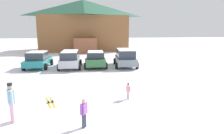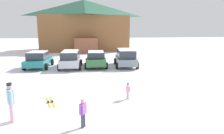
{
  "view_description": "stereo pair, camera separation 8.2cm",
  "coord_description": "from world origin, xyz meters",
  "px_view_note": "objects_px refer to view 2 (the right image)",
  "views": [
    {
      "loc": [
        -1.33,
        -5.72,
        3.79
      ],
      "look_at": [
        0.42,
        7.35,
        1.27
      ],
      "focal_mm": 32.0,
      "sensor_mm": 36.0,
      "label": 1
    },
    {
      "loc": [
        -1.25,
        -5.73,
        3.79
      ],
      "look_at": [
        0.42,
        7.35,
        1.27
      ],
      "focal_mm": 32.0,
      "sensor_mm": 36.0,
      "label": 2
    }
  ],
  "objects_px": {
    "parked_silver_wagon": "(71,59)",
    "skier_adult_in_blue_parka": "(11,100)",
    "skier_child_in_purple_jacket": "(83,112)",
    "skier_child_in_pink_snowsuit": "(128,90)",
    "ski_lodge": "(84,25)",
    "parked_green_coupe": "(96,59)",
    "parked_grey_wagon": "(126,57)",
    "parked_teal_hatchback": "(39,60)",
    "pair_of_skis": "(50,102)"
  },
  "relations": [
    {
      "from": "ski_lodge",
      "to": "skier_adult_in_blue_parka",
      "type": "xyz_separation_m",
      "value": [
        -2.82,
        -28.97,
        -3.56
      ]
    },
    {
      "from": "skier_child_in_pink_snowsuit",
      "to": "skier_adult_in_blue_parka",
      "type": "relative_size",
      "value": 0.53
    },
    {
      "from": "parked_silver_wagon",
      "to": "skier_adult_in_blue_parka",
      "type": "distance_m",
      "value": 11.67
    },
    {
      "from": "parked_green_coupe",
      "to": "parked_grey_wagon",
      "type": "height_order",
      "value": "parked_grey_wagon"
    },
    {
      "from": "skier_child_in_purple_jacket",
      "to": "skier_child_in_pink_snowsuit",
      "type": "bearing_deg",
      "value": 50.92
    },
    {
      "from": "parked_silver_wagon",
      "to": "skier_child_in_pink_snowsuit",
      "type": "xyz_separation_m",
      "value": [
        3.77,
        -9.49,
        -0.41
      ]
    },
    {
      "from": "parked_green_coupe",
      "to": "pair_of_skis",
      "type": "xyz_separation_m",
      "value": [
        -2.88,
        -9.93,
        -0.79
      ]
    },
    {
      "from": "skier_child_in_pink_snowsuit",
      "to": "parked_green_coupe",
      "type": "bearing_deg",
      "value": 97.19
    },
    {
      "from": "parked_grey_wagon",
      "to": "skier_child_in_purple_jacket",
      "type": "distance_m",
      "value": 13.21
    },
    {
      "from": "parked_silver_wagon",
      "to": "skier_child_in_purple_jacket",
      "type": "distance_m",
      "value": 12.5
    },
    {
      "from": "parked_teal_hatchback",
      "to": "skier_child_in_purple_jacket",
      "type": "relative_size",
      "value": 3.67
    },
    {
      "from": "ski_lodge",
      "to": "parked_green_coupe",
      "type": "height_order",
      "value": "ski_lodge"
    },
    {
      "from": "ski_lodge",
      "to": "pair_of_skis",
      "type": "distance_m",
      "value": 27.28
    },
    {
      "from": "ski_lodge",
      "to": "skier_child_in_pink_snowsuit",
      "type": "xyz_separation_m",
      "value": [
        2.47,
        -26.89,
        -4.0
      ]
    },
    {
      "from": "parked_silver_wagon",
      "to": "skier_child_in_purple_jacket",
      "type": "height_order",
      "value": "parked_silver_wagon"
    },
    {
      "from": "ski_lodge",
      "to": "pair_of_skis",
      "type": "bearing_deg",
      "value": -93.55
    },
    {
      "from": "skier_adult_in_blue_parka",
      "to": "pair_of_skis",
      "type": "xyz_separation_m",
      "value": [
        1.15,
        2.11,
        -0.92
      ]
    },
    {
      "from": "skier_child_in_pink_snowsuit",
      "to": "skier_child_in_purple_jacket",
      "type": "height_order",
      "value": "skier_child_in_purple_jacket"
    },
    {
      "from": "parked_green_coupe",
      "to": "skier_adult_in_blue_parka",
      "type": "xyz_separation_m",
      "value": [
        -4.04,
        -12.04,
        0.14
      ]
    },
    {
      "from": "parked_grey_wagon",
      "to": "skier_child_in_pink_snowsuit",
      "type": "xyz_separation_m",
      "value": [
        -1.76,
        -9.61,
        -0.44
      ]
    },
    {
      "from": "ski_lodge",
      "to": "skier_child_in_pink_snowsuit",
      "type": "distance_m",
      "value": 27.3
    },
    {
      "from": "ski_lodge",
      "to": "parked_silver_wagon",
      "type": "relative_size",
      "value": 3.68
    },
    {
      "from": "skier_adult_in_blue_parka",
      "to": "parked_green_coupe",
      "type": "bearing_deg",
      "value": 71.46
    },
    {
      "from": "parked_silver_wagon",
      "to": "skier_child_in_pink_snowsuit",
      "type": "relative_size",
      "value": 4.78
    },
    {
      "from": "parked_grey_wagon",
      "to": "parked_green_coupe",
      "type": "bearing_deg",
      "value": 173.41
    },
    {
      "from": "parked_silver_wagon",
      "to": "skier_child_in_purple_jacket",
      "type": "relative_size",
      "value": 3.67
    },
    {
      "from": "pair_of_skis",
      "to": "parked_teal_hatchback",
      "type": "bearing_deg",
      "value": 105.59
    },
    {
      "from": "parked_silver_wagon",
      "to": "parked_green_coupe",
      "type": "relative_size",
      "value": 0.91
    },
    {
      "from": "ski_lodge",
      "to": "skier_child_in_pink_snowsuit",
      "type": "bearing_deg",
      "value": -84.74
    },
    {
      "from": "parked_teal_hatchback",
      "to": "parked_green_coupe",
      "type": "height_order",
      "value": "parked_teal_hatchback"
    },
    {
      "from": "parked_silver_wagon",
      "to": "skier_adult_in_blue_parka",
      "type": "xyz_separation_m",
      "value": [
        -1.52,
        -11.57,
        0.03
      ]
    },
    {
      "from": "parked_silver_wagon",
      "to": "parked_green_coupe",
      "type": "height_order",
      "value": "parked_silver_wagon"
    },
    {
      "from": "parked_green_coupe",
      "to": "skier_child_in_purple_jacket",
      "type": "height_order",
      "value": "parked_green_coupe"
    },
    {
      "from": "parked_silver_wagon",
      "to": "parked_green_coupe",
      "type": "distance_m",
      "value": 2.56
    },
    {
      "from": "parked_silver_wagon",
      "to": "skier_child_in_pink_snowsuit",
      "type": "height_order",
      "value": "parked_silver_wagon"
    },
    {
      "from": "parked_grey_wagon",
      "to": "pair_of_skis",
      "type": "height_order",
      "value": "parked_grey_wagon"
    },
    {
      "from": "parked_green_coupe",
      "to": "skier_adult_in_blue_parka",
      "type": "height_order",
      "value": "skier_adult_in_blue_parka"
    },
    {
      "from": "skier_child_in_pink_snowsuit",
      "to": "skier_child_in_purple_jacket",
      "type": "distance_m",
      "value": 3.77
    },
    {
      "from": "parked_green_coupe",
      "to": "ski_lodge",
      "type": "bearing_deg",
      "value": 94.11
    },
    {
      "from": "parked_teal_hatchback",
      "to": "pair_of_skis",
      "type": "height_order",
      "value": "parked_teal_hatchback"
    },
    {
      "from": "ski_lodge",
      "to": "skier_adult_in_blue_parka",
      "type": "bearing_deg",
      "value": -95.56
    },
    {
      "from": "ski_lodge",
      "to": "pair_of_skis",
      "type": "xyz_separation_m",
      "value": [
        -1.67,
        -26.86,
        -4.48
      ]
    },
    {
      "from": "parked_green_coupe",
      "to": "pair_of_skis",
      "type": "bearing_deg",
      "value": -106.2
    },
    {
      "from": "parked_teal_hatchback",
      "to": "pair_of_skis",
      "type": "xyz_separation_m",
      "value": [
        2.78,
        -9.98,
        -0.8
      ]
    },
    {
      "from": "pair_of_skis",
      "to": "parked_green_coupe",
      "type": "bearing_deg",
      "value": 73.8
    },
    {
      "from": "parked_teal_hatchback",
      "to": "skier_child_in_pink_snowsuit",
      "type": "bearing_deg",
      "value": -55.32
    },
    {
      "from": "parked_green_coupe",
      "to": "skier_adult_in_blue_parka",
      "type": "distance_m",
      "value": 12.7
    },
    {
      "from": "pair_of_skis",
      "to": "parked_silver_wagon",
      "type": "bearing_deg",
      "value": 87.76
    },
    {
      "from": "parked_teal_hatchback",
      "to": "parked_grey_wagon",
      "type": "height_order",
      "value": "parked_grey_wagon"
    },
    {
      "from": "parked_green_coupe",
      "to": "skier_child_in_pink_snowsuit",
      "type": "height_order",
      "value": "parked_green_coupe"
    }
  ]
}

